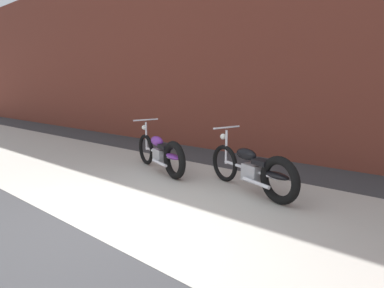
% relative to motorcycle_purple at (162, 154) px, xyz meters
% --- Properties ---
extents(ground_plane, '(80.00, 80.00, 0.00)m').
position_rel_motorcycle_purple_xyz_m(ground_plane, '(1.23, -2.44, -0.40)').
color(ground_plane, '#38383A').
extents(sidewalk_slab, '(36.00, 3.50, 0.01)m').
position_rel_motorcycle_purple_xyz_m(sidewalk_slab, '(1.23, -0.69, -0.40)').
color(sidewalk_slab, '#B2ADA3').
rests_on(sidewalk_slab, ground).
extents(brick_building_wall, '(36.00, 0.50, 5.67)m').
position_rel_motorcycle_purple_xyz_m(brick_building_wall, '(1.23, 2.76, 2.44)').
color(brick_building_wall, brown).
rests_on(brick_building_wall, ground).
extents(motorcycle_purple, '(1.93, 0.88, 1.03)m').
position_rel_motorcycle_purple_xyz_m(motorcycle_purple, '(0.00, 0.00, 0.00)').
color(motorcycle_purple, black).
rests_on(motorcycle_purple, ground).
extents(motorcycle_black, '(1.92, 0.89, 1.03)m').
position_rel_motorcycle_purple_xyz_m(motorcycle_black, '(2.04, 0.04, 0.00)').
color(motorcycle_black, black).
rests_on(motorcycle_black, ground).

